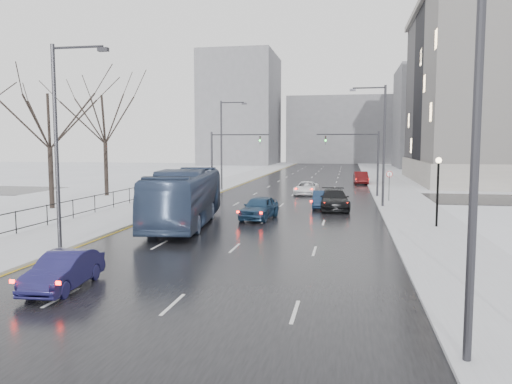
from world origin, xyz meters
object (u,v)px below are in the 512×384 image
Objects in this scene: streetlight_l_near at (60,136)px; mast_signal_right at (367,156)px; mast_signal_left at (222,155)px; sedan_left_near at (64,271)px; streetlight_r_mid at (381,139)px; sedan_right_distant at (361,178)px; streetlight_l_far at (223,141)px; sedan_right_near at (322,199)px; sedan_center_near at (259,207)px; lamppost_r_mid at (438,182)px; tree_park_e at (107,197)px; no_uturn_sign at (389,177)px; streetlight_r_near at (466,128)px; sedan_right_far at (334,199)px; tree_park_d at (52,210)px; bus at (185,197)px; sedan_right_cross at (306,188)px.

streetlight_l_near is 1.54× the size of mast_signal_right.
mast_signal_right and mast_signal_left have the same top height.
mast_signal_left is 1.62× the size of sedan_left_near.
sedan_right_distant is at bearing 92.28° from streetlight_r_mid.
sedan_right_near is (11.67, -13.29, -4.88)m from streetlight_l_far.
streetlight_l_near reaches higher than sedan_center_near.
streetlight_r_mid is 24.82m from sedan_right_distant.
mast_signal_right is (-0.84, 8.00, -1.51)m from streetlight_r_mid.
streetlight_l_far is at bearing 90.00° from streetlight_l_near.
lamppost_r_mid is 11.71m from sedan_right_near.
sedan_left_near is 18.32m from sedan_center_near.
tree_park_e is 27.50m from no_uturn_sign.
streetlight_l_near is at bearing 148.52° from streetlight_r_near.
sedan_right_far is (-6.50, 7.85, -2.10)m from lamppost_r_mid.
streetlight_r_near is at bearing -67.82° from mast_signal_left.
mast_signal_left reaches higher than tree_park_d.
no_uturn_sign reaches higher than sedan_right_far.
streetlight_r_mid is 2.37× the size of sedan_right_near.
lamppost_r_mid is at bearing -78.46° from mast_signal_right.
bus is at bearing 68.49° from streetlight_l_near.
no_uturn_sign reaches higher than sedan_right_cross.
sedan_right_cross is (-6.00, 1.32, -3.39)m from mast_signal_right.
streetlight_r_near is at bearing -42.75° from tree_park_d.
streetlight_r_mid is 1.54× the size of mast_signal_right.
streetlight_l_near is at bearing 117.72° from sedan_left_near.
streetlight_l_near reaches higher than no_uturn_sign.
sedan_right_near is (-3.83, -9.29, -3.37)m from mast_signal_right.
tree_park_d is at bearing -150.88° from mast_signal_right.
sedan_right_distant is at bearing 63.88° from bus.
tree_park_e reaches higher than sedan_right_distant.
streetlight_r_near reaches higher than sedan_right_cross.
streetlight_l_near is at bearing -90.00° from streetlight_l_far.
streetlight_r_near is at bearing -82.11° from sedan_right_near.
sedan_right_near is (-7.50, 8.71, -2.21)m from lamppost_r_mid.
sedan_left_near is (-13.70, -30.01, -1.60)m from no_uturn_sign.
bus is 13.17m from sedan_right_near.
lamppost_r_mid reaches higher than no_uturn_sign.
mast_signal_left is at bearing 134.58° from sedan_right_far.
tree_park_d is 17.45m from sedan_center_near.
sedan_left_near is (-15.50, -16.01, -2.24)m from lamppost_r_mid.
mast_signal_right is (-0.84, 38.00, -1.51)m from streetlight_r_near.
streetlight_r_near is at bearing -87.28° from sedan_right_far.
streetlight_l_far is 22.07m from sedan_center_near.
no_uturn_sign is 20.49m from sedan_right_distant.
mast_signal_right is at bearing -9.43° from sedan_right_cross.
mast_signal_right is 16.66m from sedan_right_distant.
streetlight_r_mid is at bearing -84.00° from mast_signal_right.
sedan_center_near reaches higher than sedan_right_cross.
lamppost_r_mid is (19.17, 10.00, -2.67)m from streetlight_l_near.
tree_park_e is at bearing 110.85° from sedan_left_near.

